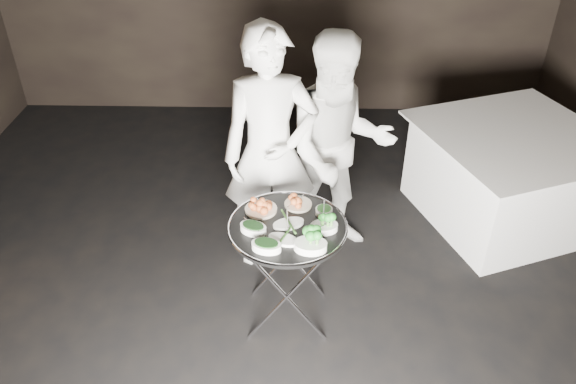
{
  "coord_description": "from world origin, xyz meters",
  "views": [
    {
      "loc": [
        0.28,
        -2.57,
        2.95
      ],
      "look_at": [
        0.21,
        0.34,
        0.95
      ],
      "focal_mm": 35.0,
      "sensor_mm": 36.0,
      "label": 1
    }
  ],
  "objects_px": {
    "waiter_right": "(338,149)",
    "dining_table": "(508,176)",
    "serving_tray": "(287,227)",
    "waiter_left": "(271,154)",
    "tray_stand": "(287,269)"
  },
  "relations": [
    {
      "from": "waiter_left",
      "to": "serving_tray",
      "type": "bearing_deg",
      "value": -86.83
    },
    {
      "from": "waiter_right",
      "to": "dining_table",
      "type": "distance_m",
      "value": 1.59
    },
    {
      "from": "tray_stand",
      "to": "serving_tray",
      "type": "bearing_deg",
      "value": 180.0
    },
    {
      "from": "serving_tray",
      "to": "waiter_right",
      "type": "xyz_separation_m",
      "value": [
        0.35,
        0.82,
        0.09
      ]
    },
    {
      "from": "waiter_left",
      "to": "tray_stand",
      "type": "bearing_deg",
      "value": -86.83
    },
    {
      "from": "waiter_left",
      "to": "waiter_right",
      "type": "relative_size",
      "value": 1.06
    },
    {
      "from": "serving_tray",
      "to": "waiter_left",
      "type": "distance_m",
      "value": 0.69
    },
    {
      "from": "waiter_right",
      "to": "waiter_left",
      "type": "bearing_deg",
      "value": -171.72
    },
    {
      "from": "waiter_left",
      "to": "waiter_right",
      "type": "xyz_separation_m",
      "value": [
        0.49,
        0.16,
        -0.05
      ]
    },
    {
      "from": "tray_stand",
      "to": "serving_tray",
      "type": "distance_m",
      "value": 0.35
    },
    {
      "from": "waiter_right",
      "to": "tray_stand",
      "type": "bearing_deg",
      "value": -123.59
    },
    {
      "from": "tray_stand",
      "to": "dining_table",
      "type": "distance_m",
      "value": 2.19
    },
    {
      "from": "waiter_left",
      "to": "waiter_right",
      "type": "distance_m",
      "value": 0.52
    },
    {
      "from": "serving_tray",
      "to": "dining_table",
      "type": "bearing_deg",
      "value": 34.04
    },
    {
      "from": "dining_table",
      "to": "serving_tray",
      "type": "bearing_deg",
      "value": -145.96
    }
  ]
}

